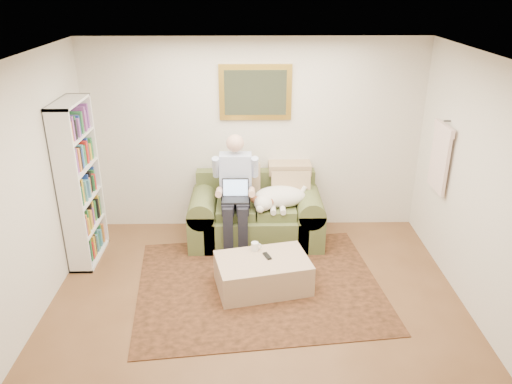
{
  "coord_description": "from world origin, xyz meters",
  "views": [
    {
      "loc": [
        -0.08,
        -3.94,
        3.26
      ],
      "look_at": [
        0.01,
        1.43,
        0.95
      ],
      "focal_mm": 35.0,
      "sensor_mm": 36.0,
      "label": 1
    }
  ],
  "objects_px": {
    "sofa": "(256,219)",
    "bookshelf": "(79,184)",
    "ottoman": "(263,274)",
    "laptop": "(235,194)",
    "coffee_mug": "(255,246)",
    "sleeping_dog": "(280,196)",
    "seated_man": "(236,194)"
  },
  "relations": [
    {
      "from": "laptop",
      "to": "ottoman",
      "type": "height_order",
      "value": "laptop"
    },
    {
      "from": "sleeping_dog",
      "to": "laptop",
      "type": "bearing_deg",
      "value": -166.36
    },
    {
      "from": "sofa",
      "to": "coffee_mug",
      "type": "bearing_deg",
      "value": -91.66
    },
    {
      "from": "sofa",
      "to": "seated_man",
      "type": "bearing_deg",
      "value": -148.55
    },
    {
      "from": "laptop",
      "to": "sleeping_dog",
      "type": "xyz_separation_m",
      "value": [
        0.57,
        0.14,
        -0.1
      ]
    },
    {
      "from": "ottoman",
      "to": "coffee_mug",
      "type": "relative_size",
      "value": 10.18
    },
    {
      "from": "sleeping_dog",
      "to": "coffee_mug",
      "type": "bearing_deg",
      "value": -111.54
    },
    {
      "from": "coffee_mug",
      "to": "bookshelf",
      "type": "height_order",
      "value": "bookshelf"
    },
    {
      "from": "bookshelf",
      "to": "sleeping_dog",
      "type": "bearing_deg",
      "value": 7.92
    },
    {
      "from": "coffee_mug",
      "to": "bookshelf",
      "type": "xyz_separation_m",
      "value": [
        -2.09,
        0.52,
        0.58
      ]
    },
    {
      "from": "seated_man",
      "to": "laptop",
      "type": "xyz_separation_m",
      "value": [
        -0.0,
        -0.07,
        0.04
      ]
    },
    {
      "from": "seated_man",
      "to": "bookshelf",
      "type": "xyz_separation_m",
      "value": [
        -1.86,
        -0.27,
        0.27
      ]
    },
    {
      "from": "coffee_mug",
      "to": "bookshelf",
      "type": "distance_m",
      "value": 2.23
    },
    {
      "from": "sleeping_dog",
      "to": "coffee_mug",
      "type": "xyz_separation_m",
      "value": [
        -0.34,
        -0.86,
        -0.25
      ]
    },
    {
      "from": "sofa",
      "to": "coffee_mug",
      "type": "height_order",
      "value": "sofa"
    },
    {
      "from": "sleeping_dog",
      "to": "bookshelf",
      "type": "xyz_separation_m",
      "value": [
        -2.43,
        -0.34,
        0.33
      ]
    },
    {
      "from": "laptop",
      "to": "sleeping_dog",
      "type": "relative_size",
      "value": 0.47
    },
    {
      "from": "sofa",
      "to": "bookshelf",
      "type": "distance_m",
      "value": 2.27
    },
    {
      "from": "sofa",
      "to": "ottoman",
      "type": "bearing_deg",
      "value": -87.13
    },
    {
      "from": "bookshelf",
      "to": "sofa",
      "type": "bearing_deg",
      "value": 11.38
    },
    {
      "from": "sleeping_dog",
      "to": "ottoman",
      "type": "distance_m",
      "value": 1.2
    },
    {
      "from": "bookshelf",
      "to": "coffee_mug",
      "type": "bearing_deg",
      "value": -14.06
    },
    {
      "from": "sleeping_dog",
      "to": "ottoman",
      "type": "bearing_deg",
      "value": -103.4
    },
    {
      "from": "seated_man",
      "to": "sleeping_dog",
      "type": "distance_m",
      "value": 0.58
    },
    {
      "from": "seated_man",
      "to": "ottoman",
      "type": "relative_size",
      "value": 1.44
    },
    {
      "from": "laptop",
      "to": "bookshelf",
      "type": "distance_m",
      "value": 1.88
    },
    {
      "from": "sofa",
      "to": "laptop",
      "type": "xyz_separation_m",
      "value": [
        -0.26,
        -0.23,
        0.47
      ]
    },
    {
      "from": "sleeping_dog",
      "to": "ottoman",
      "type": "xyz_separation_m",
      "value": [
        -0.25,
        -1.07,
        -0.48
      ]
    },
    {
      "from": "laptop",
      "to": "bookshelf",
      "type": "height_order",
      "value": "bookshelf"
    },
    {
      "from": "ottoman",
      "to": "seated_man",
      "type": "bearing_deg",
      "value": 107.77
    },
    {
      "from": "ottoman",
      "to": "laptop",
      "type": "bearing_deg",
      "value": 108.97
    },
    {
      "from": "ottoman",
      "to": "sofa",
      "type": "bearing_deg",
      "value": 92.87
    }
  ]
}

